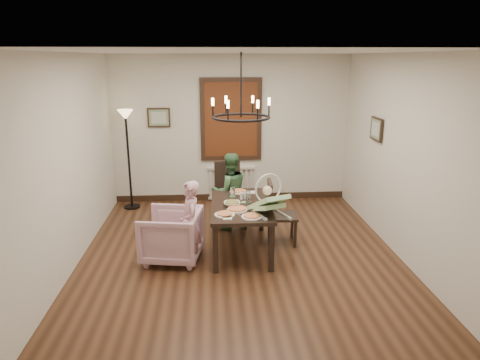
{
  "coord_description": "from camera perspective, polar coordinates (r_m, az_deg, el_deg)",
  "views": [
    {
      "loc": [
        -0.39,
        -5.61,
        2.73
      ],
      "look_at": [
        0.02,
        0.23,
        1.05
      ],
      "focal_mm": 32.0,
      "sensor_mm": 36.0,
      "label": 1
    }
  ],
  "objects": [
    {
      "name": "chandelier",
      "position": [
        5.86,
        0.14,
        8.36
      ],
      "size": [
        0.8,
        0.8,
        0.04
      ],
      "primitive_type": "torus",
      "color": "black",
      "rests_on": "room_shell"
    },
    {
      "name": "room_shell",
      "position": [
        6.13,
        -0.24,
        3.49
      ],
      "size": [
        4.51,
        5.0,
        2.81
      ],
      "color": "#52311C",
      "rests_on": "ground"
    },
    {
      "name": "picture_back",
      "position": [
        8.2,
        -10.77,
        8.18
      ],
      "size": [
        0.42,
        0.03,
        0.36
      ],
      "primitive_type": "cube",
      "color": "black",
      "rests_on": "room_shell"
    },
    {
      "name": "pizza_platter",
      "position": [
        5.87,
        -0.37,
        -3.91
      ],
      "size": [
        0.28,
        0.28,
        0.04
      ],
      "primitive_type": "cylinder",
      "color": "tan",
      "rests_on": "dining_table"
    },
    {
      "name": "picture_right",
      "position": [
        7.09,
        17.71,
        6.5
      ],
      "size": [
        0.03,
        0.42,
        0.36
      ],
      "primitive_type": "cube",
      "rotation": [
        0.0,
        0.0,
        1.57
      ],
      "color": "black",
      "rests_on": "room_shell"
    },
    {
      "name": "baby_bouncer",
      "position": [
        5.7,
        3.85,
        -2.77
      ],
      "size": [
        0.61,
        0.7,
        0.38
      ],
      "primitive_type": null,
      "rotation": [
        0.0,
        0.0,
        0.4
      ],
      "color": "#B9ECA3",
      "rests_on": "dining_table"
    },
    {
      "name": "chair_far",
      "position": [
        7.34,
        -1.42,
        -1.61
      ],
      "size": [
        0.51,
        0.51,
        1.02
      ],
      "primitive_type": null,
      "rotation": [
        0.0,
        0.0,
        0.14
      ],
      "color": "black",
      "rests_on": "room_shell"
    },
    {
      "name": "dining_table",
      "position": [
        6.17,
        0.13,
        -3.92
      ],
      "size": [
        0.88,
        1.53,
        0.71
      ],
      "rotation": [
        0.0,
        0.0,
        -0.02
      ],
      "color": "black",
      "rests_on": "room_shell"
    },
    {
      "name": "radiator",
      "position": [
        8.44,
        -1.16,
        -0.37
      ],
      "size": [
        0.92,
        0.12,
        0.62
      ],
      "primitive_type": null,
      "color": "silver",
      "rests_on": "room_shell"
    },
    {
      "name": "salad_bowl",
      "position": [
        6.05,
        -1.06,
        -3.16
      ],
      "size": [
        0.28,
        0.28,
        0.07
      ],
      "primitive_type": "imported",
      "color": "white",
      "rests_on": "dining_table"
    },
    {
      "name": "floor_lamp",
      "position": [
        8.11,
        -14.61,
        2.46
      ],
      "size": [
        0.3,
        0.3,
        1.8
      ],
      "primitive_type": null,
      "color": "black",
      "rests_on": "room_shell"
    },
    {
      "name": "chair_right",
      "position": [
        6.47,
        5.68,
        -4.31
      ],
      "size": [
        0.46,
        0.46,
        0.98
      ],
      "primitive_type": null,
      "rotation": [
        0.0,
        0.0,
        1.52
      ],
      "color": "black",
      "rests_on": "room_shell"
    },
    {
      "name": "drinking_glass",
      "position": [
        6.11,
        1.14,
        -2.56
      ],
      "size": [
        0.07,
        0.07,
        0.15
      ],
      "primitive_type": "cylinder",
      "color": "silver",
      "rests_on": "dining_table"
    },
    {
      "name": "seated_man",
      "position": [
        6.97,
        -1.38,
        -2.39
      ],
      "size": [
        0.6,
        0.52,
        1.06
      ],
      "primitive_type": "imported",
      "rotation": [
        0.0,
        0.0,
        3.41
      ],
      "color": "#3B643C",
      "rests_on": "room_shell"
    },
    {
      "name": "elderly_woman",
      "position": [
        5.84,
        -6.6,
        -6.67
      ],
      "size": [
        0.29,
        0.39,
        0.97
      ],
      "primitive_type": "imported",
      "rotation": [
        0.0,
        0.0,
        -1.39
      ],
      "color": "#C98E9B",
      "rests_on": "room_shell"
    },
    {
      "name": "armchair",
      "position": [
        6.05,
        -9.15,
        -7.29
      ],
      "size": [
        0.91,
        0.89,
        0.72
      ],
      "primitive_type": "imported",
      "rotation": [
        0.0,
        0.0,
        -1.74
      ],
      "color": "#C798A7",
      "rests_on": "room_shell"
    },
    {
      "name": "window_blinds",
      "position": [
        8.15,
        -1.2,
        8.05
      ],
      "size": [
        1.0,
        0.03,
        1.4
      ],
      "primitive_type": "cube",
      "color": "#612313",
      "rests_on": "room_shell"
    }
  ]
}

